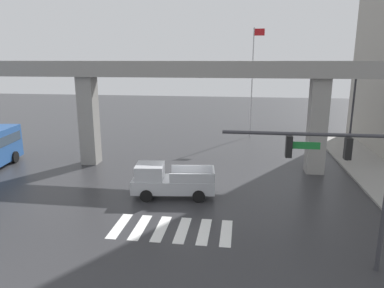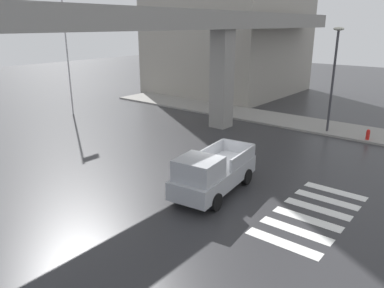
{
  "view_description": "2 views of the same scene",
  "coord_description": "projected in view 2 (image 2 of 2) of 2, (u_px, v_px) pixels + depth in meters",
  "views": [
    {
      "loc": [
        3.29,
        -21.2,
        8.41
      ],
      "look_at": [
        0.15,
        1.14,
        2.97
      ],
      "focal_mm": 33.02,
      "sensor_mm": 36.0,
      "label": 1
    },
    {
      "loc": [
        -13.73,
        -9.79,
        7.43
      ],
      "look_at": [
        -1.63,
        -0.11,
        2.41
      ],
      "focal_mm": 34.8,
      "sensor_mm": 36.0,
      "label": 2
    }
  ],
  "objects": [
    {
      "name": "fire_hydrant",
      "position": [
        368.0,
        135.0,
        24.46
      ],
      "size": [
        0.24,
        0.24,
        0.85
      ],
      "color": "red",
      "rests_on": "ground"
    },
    {
      "name": "elevated_overpass",
      "position": [
        127.0,
        33.0,
        19.44
      ],
      "size": [
        52.28,
        1.92,
        8.28
      ],
      "color": "gray",
      "rests_on": "ground"
    },
    {
      "name": "street_lamp_mid_block",
      "position": [
        213.0,
        60.0,
        31.13
      ],
      "size": [
        0.44,
        0.7,
        7.24
      ],
      "color": "#38383D",
      "rests_on": "ground"
    },
    {
      "name": "flagpole",
      "position": [
        66.0,
        34.0,
        30.14
      ],
      "size": [
        1.16,
        0.12,
        11.64
      ],
      "color": "silver",
      "rests_on": "ground"
    },
    {
      "name": "street_lamp_near_corner",
      "position": [
        334.0,
        68.0,
        25.15
      ],
      "size": [
        0.44,
        0.7,
        7.24
      ],
      "color": "#38383D",
      "rests_on": "ground"
    },
    {
      "name": "pickup_truck",
      "position": [
        212.0,
        174.0,
        16.75
      ],
      "size": [
        5.29,
        2.54,
        2.08
      ],
      "color": "#A8AAAF",
      "rests_on": "ground"
    },
    {
      "name": "ground_plane",
      "position": [
        211.0,
        182.0,
        18.3
      ],
      "size": [
        120.0,
        120.0,
        0.0
      ],
      "primitive_type": "plane",
      "color": "#2D2D30"
    },
    {
      "name": "sidewalk_east",
      "position": [
        290.0,
        121.0,
        29.43
      ],
      "size": [
        4.0,
        36.0,
        0.15
      ],
      "primitive_type": "cube",
      "color": "gray",
      "rests_on": "ground"
    },
    {
      "name": "crosswalk_stripes",
      "position": [
        312.0,
        214.0,
        15.25
      ],
      "size": [
        6.05,
        2.8,
        0.01
      ],
      "color": "silver",
      "rests_on": "ground"
    }
  ]
}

